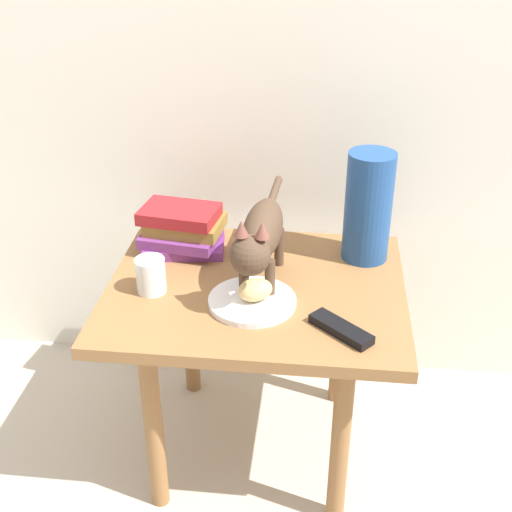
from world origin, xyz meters
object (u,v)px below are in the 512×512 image
side_table (256,312)px  book_stack (182,230)px  plate (250,301)px  candle_jar (151,277)px  tv_remote (341,329)px  cat (261,236)px  green_vase (368,207)px  bread_roll (255,290)px

side_table → book_stack: size_ratio=3.17×
plate → book_stack: 0.32m
candle_jar → tv_remote: (0.44, -0.12, -0.03)m
plate → cat: size_ratio=0.42×
green_vase → cat: bearing=-146.4°
book_stack → candle_jar: size_ratio=2.62×
side_table → tv_remote: size_ratio=4.72×
side_table → green_vase: bearing=33.1°
plate → candle_jar: candle_jar is taller
side_table → candle_jar: bearing=-168.0°
side_table → plate: (-0.00, -0.08, 0.08)m
side_table → cat: (0.01, 0.00, 0.21)m
bread_roll → candle_jar: size_ratio=0.94×
green_vase → tv_remote: 0.37m
cat → plate: bearing=-100.4°
plate → bread_roll: bread_roll is taller
cat → tv_remote: 0.29m
book_stack → tv_remote: 0.53m
plate → cat: bearing=79.6°
side_table → tv_remote: (0.20, -0.17, 0.09)m
plate → green_vase: 0.39m
side_table → bread_roll: bearing=-85.0°
book_stack → tv_remote: (0.41, -0.33, -0.05)m
green_vase → book_stack: bearing=-178.5°
bread_roll → candle_jar: (-0.25, 0.03, -0.00)m
side_table → tv_remote: bearing=-40.6°
cat → tv_remote: bearing=-42.8°
green_vase → tv_remote: green_vase is taller
cat → bread_roll: bearing=-92.3°
cat → candle_jar: (-0.25, -0.06, -0.09)m
side_table → bread_roll: 0.14m
book_stack → candle_jar: (-0.03, -0.21, -0.02)m
bread_roll → tv_remote: bearing=-24.9°
side_table → bread_roll: (0.01, -0.08, 0.11)m
side_table → book_stack: 0.29m
green_vase → candle_jar: bearing=-156.2°
cat → green_vase: green_vase is taller
bread_roll → tv_remote: size_ratio=0.53×
cat → side_table: bearing=-160.1°
plate → book_stack: size_ratio=0.90×
cat → book_stack: 0.28m
cat → tv_remote: size_ratio=3.20×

